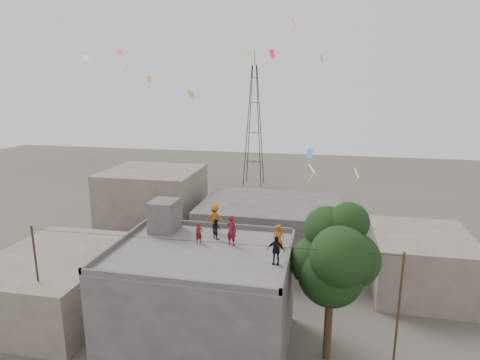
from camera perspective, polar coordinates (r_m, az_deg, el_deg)
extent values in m
plane|color=#4A443D|center=(25.94, -5.29, -22.47)|extent=(140.00, 140.00, 0.00)
cube|color=#484543|center=(24.31, -5.45, -16.73)|extent=(10.00, 8.00, 6.00)
cube|color=#5B5856|center=(22.94, -5.62, -10.12)|extent=(10.00, 8.00, 0.10)
cube|color=#484543|center=(26.37, -3.07, -6.42)|extent=(10.00, 0.15, 0.30)
cube|color=#484543|center=(19.51, -9.18, -14.01)|extent=(10.00, 0.15, 0.30)
cube|color=#484543|center=(21.98, 6.93, -10.68)|extent=(0.15, 8.00, 0.30)
cube|color=#484543|center=(24.71, -16.71, -8.38)|extent=(0.15, 8.00, 0.30)
cube|color=#484543|center=(25.90, -10.74, -5.03)|extent=(1.60, 1.80, 2.00)
cube|color=#645B4F|center=(31.05, -24.54, -13.02)|extent=(8.00, 10.00, 4.00)
cube|color=#484543|center=(36.58, 4.16, -6.93)|extent=(12.00, 9.00, 5.00)
cube|color=#645B4F|center=(41.30, -12.18, -3.36)|extent=(9.00, 8.00, 7.00)
cube|color=#645B4F|center=(33.56, 24.25, -10.62)|extent=(7.00, 8.00, 4.40)
cylinder|color=black|center=(24.40, 12.41, -19.64)|extent=(0.44, 0.44, 4.00)
cylinder|color=black|center=(23.67, 12.98, -16.27)|extent=(0.64, 0.91, 2.14)
sphere|color=black|center=(22.83, 12.81, -12.88)|extent=(3.60, 3.60, 3.60)
sphere|color=black|center=(22.83, 15.72, -10.84)|extent=(3.00, 3.00, 3.00)
sphere|color=black|center=(23.10, 10.58, -11.34)|extent=(2.80, 2.80, 2.80)
sphere|color=black|center=(21.54, 14.11, -10.50)|extent=(3.20, 3.20, 3.20)
sphere|color=black|center=(22.80, 12.32, -6.88)|extent=(2.60, 2.60, 2.60)
sphere|color=black|center=(22.36, 15.23, -5.82)|extent=(2.20, 2.20, 2.20)
cylinder|color=black|center=(27.02, -26.70, -13.27)|extent=(0.12, 0.12, 7.40)
cylinder|color=black|center=(22.58, 21.49, -18.18)|extent=(0.12, 0.12, 7.40)
cylinder|color=black|center=(21.26, -5.41, -8.71)|extent=(20.00, 0.52, 0.02)
cylinder|color=black|center=(60.57, 1.06, 7.51)|extent=(1.27, 1.27, 18.01)
cylinder|color=black|center=(60.27, 2.66, 7.47)|extent=(1.27, 1.27, 18.01)
cylinder|color=black|center=(61.94, 2.92, 7.63)|extent=(1.27, 1.27, 18.01)
cylinder|color=black|center=(62.23, 1.36, 7.67)|extent=(1.27, 1.27, 18.01)
cube|color=black|center=(62.02, 1.96, 2.60)|extent=(2.36, 0.08, 0.08)
cube|color=black|center=(62.02, 1.96, 2.60)|extent=(0.08, 2.36, 0.08)
cube|color=black|center=(61.34, 2.00, 6.74)|extent=(1.81, 0.08, 0.08)
cube|color=black|center=(61.34, 2.00, 6.74)|extent=(0.08, 1.81, 0.08)
cube|color=black|center=(60.99, 2.03, 10.94)|extent=(1.26, 0.08, 0.08)
cube|color=black|center=(60.99, 2.03, 10.94)|extent=(0.08, 1.26, 0.08)
cube|color=black|center=(60.95, 2.06, 14.32)|extent=(0.82, 0.08, 0.08)
cube|color=black|center=(60.95, 2.06, 14.32)|extent=(0.08, 0.82, 0.08)
cylinder|color=black|center=(61.06, 2.08, 16.95)|extent=(0.08, 0.08, 2.00)
imported|color=maroon|center=(23.29, -1.23, -7.16)|extent=(0.78, 0.66, 1.81)
imported|color=#BE5E15|center=(23.12, 5.50, -7.96)|extent=(0.71, 0.50, 1.37)
imported|color=black|center=(24.39, -3.45, -6.93)|extent=(0.76, 0.72, 1.23)
imported|color=black|center=(21.04, 5.11, -9.91)|extent=(0.93, 0.44, 1.54)
imported|color=#995411|center=(25.40, -3.62, -5.44)|extent=(1.21, 0.77, 1.79)
imported|color=maroon|center=(23.76, -5.87, -7.57)|extent=(0.52, 0.52, 1.22)
plane|color=orange|center=(27.84, -12.85, 13.83)|extent=(0.23, 0.46, 0.41)
plane|color=#E6247B|center=(27.76, 7.58, 21.43)|extent=(0.32, 0.62, 0.53)
plane|color=yellow|center=(31.09, 1.29, 17.59)|extent=(0.45, 0.41, 0.30)
plane|color=blue|center=(22.23, 9.89, 3.78)|extent=(0.36, 0.46, 0.52)
plane|color=white|center=(32.81, -21.07, 15.90)|extent=(0.42, 0.30, 0.38)
plane|color=green|center=(22.33, -6.92, 12.00)|extent=(0.39, 0.55, 0.43)
plane|color=#CC5830|center=(27.70, 11.52, 16.60)|extent=(0.22, 0.43, 0.42)
plane|color=orange|center=(25.80, -15.92, 15.01)|extent=(0.32, 0.44, 0.34)
plane|color=#FD4F9A|center=(28.72, -16.66, 17.01)|extent=(0.39, 0.15, 0.36)
plane|color=yellow|center=(21.82, 10.16, 1.63)|extent=(0.35, 0.57, 0.46)
plane|color=#E12351|center=(25.94, 4.59, 17.46)|extent=(0.48, 0.51, 0.50)
plane|color=#FAB037|center=(22.82, 16.22, 1.02)|extent=(0.32, 0.58, 0.50)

